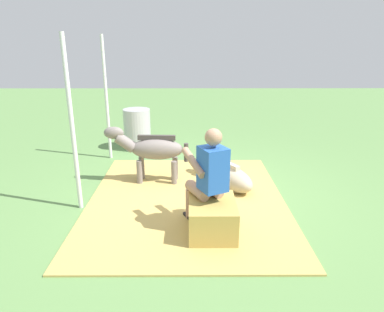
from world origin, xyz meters
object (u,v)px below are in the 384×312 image
(hay_bale, at_px, (212,218))
(water_barrel, at_px, (137,129))
(person_seated, at_px, (208,175))
(pony_standing, at_px, (151,149))
(pony_lying, at_px, (228,176))
(tent_pole_left, at_px, (72,127))
(tent_pole_right, at_px, (106,99))

(hay_bale, distance_m, water_barrel, 3.75)
(person_seated, bearing_deg, pony_standing, 29.76)
(pony_lying, bearing_deg, pony_standing, 80.26)
(water_barrel, bearing_deg, pony_lying, -140.23)
(pony_lying, height_order, tent_pole_left, tent_pole_left)
(pony_standing, distance_m, pony_lying, 1.29)
(pony_lying, bearing_deg, hay_bale, 166.65)
(pony_lying, distance_m, water_barrel, 2.70)
(hay_bale, distance_m, tent_pole_right, 3.54)
(water_barrel, bearing_deg, tent_pole_right, 143.06)
(hay_bale, relative_size, person_seated, 0.54)
(person_seated, distance_m, pony_standing, 1.69)
(water_barrel, relative_size, tent_pole_right, 0.37)
(hay_bale, height_order, tent_pole_right, tent_pole_right)
(pony_lying, xyz_separation_m, tent_pole_left, (-0.70, 2.13, 0.98))
(pony_standing, bearing_deg, pony_lying, -99.74)
(person_seated, distance_m, pony_lying, 1.41)
(person_seated, bearing_deg, tent_pole_left, 72.43)
(hay_bale, height_order, tent_pole_left, tent_pole_left)
(hay_bale, relative_size, pony_lying, 0.55)
(hay_bale, bearing_deg, tent_pole_right, 32.82)
(hay_bale, xyz_separation_m, water_barrel, (3.47, 1.39, 0.22))
(pony_lying, xyz_separation_m, tent_pole_right, (1.46, 2.18, 0.98))
(hay_bale, height_order, pony_standing, pony_standing)
(pony_standing, height_order, water_barrel, pony_standing)
(pony_standing, xyz_separation_m, pony_lying, (-0.21, -1.22, -0.38))
(hay_bale, bearing_deg, pony_standing, 28.78)
(tent_pole_left, relative_size, tent_pole_right, 1.00)
(pony_lying, relative_size, tent_pole_left, 0.55)
(hay_bale, height_order, pony_lying, hay_bale)
(person_seated, xyz_separation_m, pony_lying, (1.26, -0.38, -0.52))
(pony_lying, bearing_deg, person_seated, 163.07)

